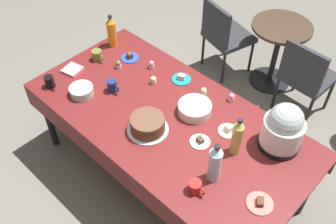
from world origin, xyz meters
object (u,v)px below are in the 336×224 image
object	(u,v)px
frosted_layer_cake	(148,125)
coffee_mug_olive	(97,55)
maroon_chair_left	(224,33)
soda_bottle_water	(215,163)
dessert_plate_cobalt	(130,57)
soda_bottle_ginger_ale	(237,137)
soda_bottle_orange_juice	(112,32)
dessert_plate_coral	(260,203)
cupcake_rose	(204,92)
cupcake_lemon	(153,80)
maroon_chair_right	(306,75)
dessert_plate_teal	(181,78)
dessert_plate_white	(200,141)
dessert_plate_cream	(228,130)
cupcake_berry	(232,97)
slow_cooker	(283,128)
cupcake_cocoa	(152,65)
potluck_table	(168,122)
glass_salad_bowl	(82,91)
coffee_mug_black	(50,82)
cupcake_mint	(118,64)
coffee_mug_red	(195,187)
coffee_mug_navy	(112,86)
round_cafe_table	(278,44)
ceramic_snack_bowl	(195,109)

from	to	relation	value
frosted_layer_cake	coffee_mug_olive	world-z (taller)	frosted_layer_cake
maroon_chair_left	soda_bottle_water	bearing A→B (deg)	-55.09
dessert_plate_cobalt	coffee_mug_olive	bearing A→B (deg)	-132.80
soda_bottle_ginger_ale	soda_bottle_orange_juice	xyz separation A→B (m)	(-1.54, 0.23, -0.01)
dessert_plate_coral	cupcake_rose	size ratio (longest dim) A/B	2.51
cupcake_lemon	maroon_chair_right	bearing A→B (deg)	59.68
frosted_layer_cake	maroon_chair_left	distance (m)	1.78
frosted_layer_cake	dessert_plate_cobalt	bearing A→B (deg)	146.22
dessert_plate_teal	maroon_chair_right	xyz separation A→B (m)	(0.60, 1.08, -0.27)
dessert_plate_white	cupcake_lemon	size ratio (longest dim) A/B	2.16
soda_bottle_water	soda_bottle_ginger_ale	world-z (taller)	soda_bottle_water
dessert_plate_cream	maroon_chair_right	size ratio (longest dim) A/B	0.17
dessert_plate_white	soda_bottle_water	bearing A→B (deg)	-33.60
dessert_plate_coral	coffee_mug_olive	size ratio (longest dim) A/B	1.32
frosted_layer_cake	cupcake_berry	size ratio (longest dim) A/B	4.45
dessert_plate_cream	soda_bottle_water	world-z (taller)	soda_bottle_water
slow_cooker	cupcake_cocoa	bearing A→B (deg)	-179.40
potluck_table	cupcake_berry	size ratio (longest dim) A/B	32.59
cupcake_lemon	glass_salad_bowl	bearing A→B (deg)	-123.34
soda_bottle_water	coffee_mug_olive	bearing A→B (deg)	169.92
coffee_mug_black	dessert_plate_white	bearing A→B (deg)	17.07
cupcake_mint	maroon_chair_left	distance (m)	1.37
dessert_plate_cobalt	soda_bottle_orange_juice	size ratio (longest dim) A/B	0.53
cupcake_rose	cupcake_cocoa	bearing A→B (deg)	-175.00
cupcake_lemon	soda_bottle_water	xyz separation A→B (m)	(0.93, -0.38, 0.12)
coffee_mug_red	coffee_mug_navy	bearing A→B (deg)	166.83
coffee_mug_navy	round_cafe_table	world-z (taller)	coffee_mug_navy
dessert_plate_teal	cupcake_lemon	size ratio (longest dim) A/B	2.35
dessert_plate_coral	soda_bottle_orange_juice	world-z (taller)	soda_bottle_orange_juice
coffee_mug_olive	coffee_mug_navy	distance (m)	0.43
cupcake_rose	soda_bottle_water	distance (m)	0.79
soda_bottle_water	coffee_mug_black	bearing A→B (deg)	-171.77
frosted_layer_cake	soda_bottle_orange_juice	xyz separation A→B (m)	(-0.97, 0.51, 0.08)
coffee_mug_olive	cupcake_berry	bearing A→B (deg)	18.68
dessert_plate_white	maroon_chair_right	world-z (taller)	maroon_chair_right
slow_cooker	dessert_plate_cobalt	xyz separation A→B (m)	(-1.47, -0.05, -0.16)
cupcake_cocoa	cupcake_mint	xyz separation A→B (m)	(-0.21, -0.19, 0.00)
dessert_plate_cobalt	maroon_chair_right	world-z (taller)	maroon_chair_right
slow_cooker	maroon_chair_right	size ratio (longest dim) A/B	0.43
coffee_mug_black	round_cafe_table	world-z (taller)	coffee_mug_black
dessert_plate_cream	cupcake_lemon	world-z (taller)	cupcake_lemon
cupcake_rose	cupcake_berry	distance (m)	0.22
dessert_plate_cobalt	cupcake_rose	bearing A→B (deg)	6.50
ceramic_snack_bowl	cupcake_mint	distance (m)	0.82
coffee_mug_navy	frosted_layer_cake	bearing A→B (deg)	-11.51
slow_cooker	dessert_plate_cobalt	size ratio (longest dim) A/B	2.32
cupcake_lemon	soda_bottle_orange_juice	size ratio (longest dim) A/B	0.23
cupcake_cocoa	maroon_chair_right	xyz separation A→B (m)	(0.89, 1.14, -0.29)
dessert_plate_cream	dessert_plate_coral	bearing A→B (deg)	-33.94
frosted_layer_cake	dessert_plate_cobalt	world-z (taller)	frosted_layer_cake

